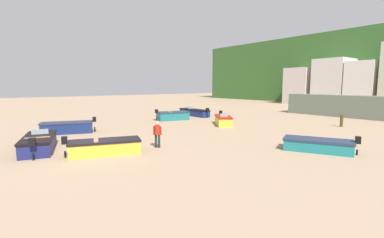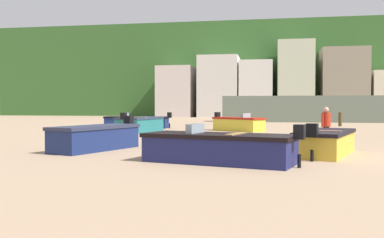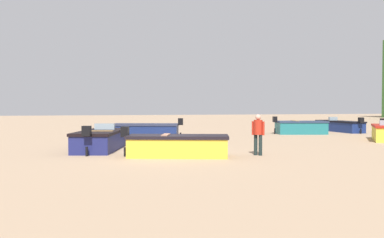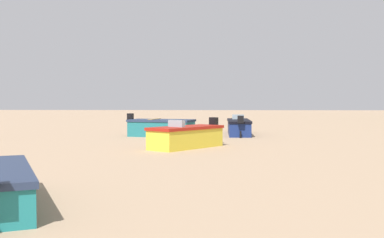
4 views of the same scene
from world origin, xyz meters
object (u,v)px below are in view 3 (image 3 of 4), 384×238
(boat_yellow_4, at_px, (177,146))
(boat_navy_0, at_px, (146,131))
(beach_walker_foreground, at_px, (258,131))
(boat_teal_2, at_px, (301,127))
(boat_navy_1, at_px, (101,140))
(boat_navy_6, at_px, (339,126))

(boat_yellow_4, bearing_deg, boat_navy_0, -162.36)
(boat_navy_0, height_order, beach_walker_foreground, beach_walker_foreground)
(boat_navy_0, distance_m, boat_teal_2, 11.44)
(boat_teal_2, relative_size, beach_walker_foreground, 2.38)
(boat_navy_1, xyz_separation_m, boat_yellow_4, (3.35, 2.74, -0.02))
(boat_teal_2, bearing_deg, boat_navy_0, -67.17)
(boat_navy_1, bearing_deg, boat_yellow_4, -35.40)
(boat_teal_2, distance_m, beach_walker_foreground, 13.31)
(boat_navy_1, xyz_separation_m, boat_navy_6, (-8.31, 18.38, -0.00))
(boat_navy_0, height_order, boat_yellow_4, boat_navy_0)
(boat_navy_6, bearing_deg, beach_walker_foreground, -135.31)
(boat_navy_6, bearing_deg, boat_navy_0, -167.36)
(boat_navy_0, distance_m, boat_navy_6, 15.96)
(boat_teal_2, relative_size, boat_yellow_4, 0.92)
(boat_navy_1, distance_m, boat_yellow_4, 4.33)
(boat_navy_0, relative_size, boat_navy_6, 0.83)
(boat_yellow_4, distance_m, boat_navy_6, 19.51)
(boat_teal_2, xyz_separation_m, boat_navy_6, (-1.55, 4.31, -0.03))
(beach_walker_foreground, bearing_deg, boat_navy_0, 156.39)
(boat_yellow_4, bearing_deg, boat_teal_2, 149.56)
(boat_navy_1, height_order, boat_yellow_4, boat_navy_1)
(boat_teal_2, xyz_separation_m, beach_walker_foreground, (10.50, -8.16, 0.48))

